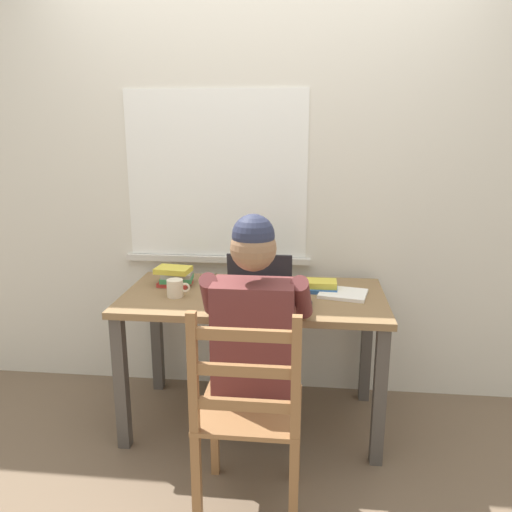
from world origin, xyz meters
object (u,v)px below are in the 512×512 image
(coffee_mug_white, at_px, (176,288))
(book_stack_side, at_px, (319,286))
(desk, at_px, (254,313))
(seated_person, at_px, (256,335))
(wooden_chair, at_px, (249,415))
(book_stack_main, at_px, (176,276))
(laptop, at_px, (258,292))
(computer_mouse, at_px, (306,303))
(coffee_mug_dark, at_px, (254,275))

(coffee_mug_white, xyz_separation_m, book_stack_side, (0.74, 0.18, -0.02))
(desk, bearing_deg, seated_person, -82.19)
(wooden_chair, relative_size, coffee_mug_white, 7.84)
(wooden_chair, relative_size, book_stack_main, 4.52)
(seated_person, bearing_deg, coffee_mug_white, 143.03)
(desk, distance_m, wooden_chair, 0.73)
(laptop, bearing_deg, coffee_mug_white, 173.48)
(computer_mouse, height_order, coffee_mug_white, coffee_mug_white)
(desk, distance_m, computer_mouse, 0.34)
(laptop, distance_m, coffee_mug_dark, 0.31)
(laptop, bearing_deg, book_stack_side, 36.33)
(seated_person, xyz_separation_m, coffee_mug_dark, (-0.07, 0.60, 0.10))
(seated_person, xyz_separation_m, book_stack_main, (-0.51, 0.54, 0.10))
(wooden_chair, bearing_deg, book_stack_main, 121.72)
(seated_person, bearing_deg, laptop, 94.35)
(wooden_chair, distance_m, coffee_mug_white, 0.84)
(laptop, xyz_separation_m, book_stack_main, (-0.48, 0.25, -0.00))
(seated_person, bearing_deg, desk, 97.81)
(wooden_chair, bearing_deg, computer_mouse, 68.50)
(seated_person, relative_size, coffee_mug_white, 10.33)
(book_stack_main, bearing_deg, seated_person, -46.75)
(computer_mouse, distance_m, coffee_mug_dark, 0.44)
(computer_mouse, bearing_deg, seated_person, -128.68)
(desk, distance_m, laptop, 0.21)
(desk, bearing_deg, book_stack_side, 15.40)
(coffee_mug_dark, bearing_deg, coffee_mug_white, -146.19)
(seated_person, distance_m, laptop, 0.31)
(coffee_mug_white, height_order, coffee_mug_dark, coffee_mug_dark)
(laptop, distance_m, coffee_mug_white, 0.44)
(seated_person, bearing_deg, book_stack_side, 61.22)
(coffee_mug_dark, bearing_deg, computer_mouse, -48.01)
(laptop, height_order, book_stack_side, laptop)
(desk, bearing_deg, laptop, -74.70)
(coffee_mug_white, bearing_deg, laptop, -6.52)
(wooden_chair, relative_size, book_stack_side, 4.92)
(computer_mouse, bearing_deg, laptop, 175.10)
(book_stack_main, bearing_deg, desk, -14.31)
(seated_person, relative_size, coffee_mug_dark, 10.73)
(computer_mouse, bearing_deg, wooden_chair, -111.50)
(laptop, relative_size, computer_mouse, 3.30)
(desk, bearing_deg, wooden_chair, -85.28)
(desk, relative_size, seated_person, 1.08)
(wooden_chair, height_order, computer_mouse, wooden_chair)
(desk, xyz_separation_m, coffee_mug_white, (-0.40, -0.08, 0.15))
(laptop, bearing_deg, seated_person, -85.65)
(wooden_chair, relative_size, laptop, 2.90)
(desk, relative_size, laptop, 4.15)
(desk, distance_m, book_stack_main, 0.49)
(coffee_mug_dark, bearing_deg, seated_person, -82.90)
(coffee_mug_dark, xyz_separation_m, book_stack_main, (-0.43, -0.06, 0.00))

